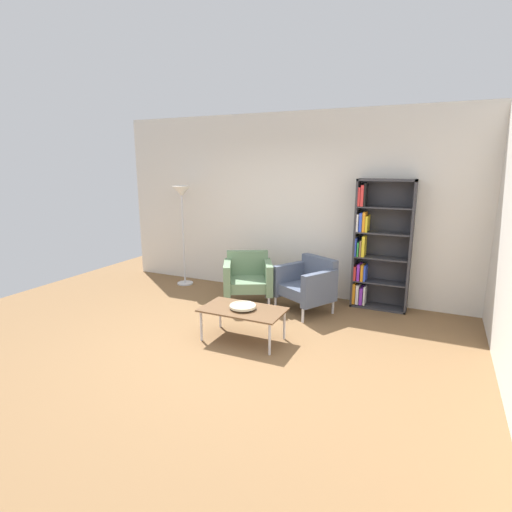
{
  "coord_description": "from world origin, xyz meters",
  "views": [
    {
      "loc": [
        2.13,
        -3.69,
        2.09
      ],
      "look_at": [
        0.03,
        0.84,
        0.95
      ],
      "focal_mm": 28.03,
      "sensor_mm": 36.0,
      "label": 1
    }
  ],
  "objects_px": {
    "decorative_bowl": "(243,306)",
    "floor_lamp_torchiere": "(182,203)",
    "armchair_by_bookshelf": "(248,277)",
    "coffee_table_low": "(243,311)",
    "armchair_corner_red": "(308,284)",
    "bookshelf_tall": "(377,247)"
  },
  "relations": [
    {
      "from": "bookshelf_tall",
      "to": "floor_lamp_torchiere",
      "type": "distance_m",
      "value": 3.31
    },
    {
      "from": "bookshelf_tall",
      "to": "armchair_corner_red",
      "type": "distance_m",
      "value": 1.16
    },
    {
      "from": "coffee_table_low",
      "to": "armchair_corner_red",
      "type": "xyz_separation_m",
      "value": [
        0.4,
        1.29,
        0.05
      ]
    },
    {
      "from": "coffee_table_low",
      "to": "floor_lamp_torchiere",
      "type": "relative_size",
      "value": 0.57
    },
    {
      "from": "decorative_bowl",
      "to": "floor_lamp_torchiere",
      "type": "relative_size",
      "value": 0.18
    },
    {
      "from": "decorative_bowl",
      "to": "armchair_by_bookshelf",
      "type": "relative_size",
      "value": 0.35
    },
    {
      "from": "armchair_by_bookshelf",
      "to": "coffee_table_low",
      "type": "bearing_deg",
      "value": -93.81
    },
    {
      "from": "armchair_by_bookshelf",
      "to": "floor_lamp_torchiere",
      "type": "height_order",
      "value": "floor_lamp_torchiere"
    },
    {
      "from": "bookshelf_tall",
      "to": "armchair_by_bookshelf",
      "type": "xyz_separation_m",
      "value": [
        -1.79,
        -0.65,
        -0.51
      ]
    },
    {
      "from": "armchair_by_bookshelf",
      "to": "floor_lamp_torchiere",
      "type": "distance_m",
      "value": 1.85
    },
    {
      "from": "armchair_by_bookshelf",
      "to": "floor_lamp_torchiere",
      "type": "bearing_deg",
      "value": 136.17
    },
    {
      "from": "decorative_bowl",
      "to": "armchair_by_bookshelf",
      "type": "height_order",
      "value": "armchair_by_bookshelf"
    },
    {
      "from": "decorative_bowl",
      "to": "armchair_corner_red",
      "type": "distance_m",
      "value": 1.35
    },
    {
      "from": "bookshelf_tall",
      "to": "decorative_bowl",
      "type": "xyz_separation_m",
      "value": [
        -1.26,
        -1.89,
        -0.49
      ]
    },
    {
      "from": "armchair_corner_red",
      "to": "bookshelf_tall",
      "type": "bearing_deg",
      "value": 64.49
    },
    {
      "from": "coffee_table_low",
      "to": "floor_lamp_torchiere",
      "type": "xyz_separation_m",
      "value": [
        -2.0,
        1.67,
        1.08
      ]
    },
    {
      "from": "decorative_bowl",
      "to": "floor_lamp_torchiere",
      "type": "height_order",
      "value": "floor_lamp_torchiere"
    },
    {
      "from": "decorative_bowl",
      "to": "floor_lamp_torchiere",
      "type": "distance_m",
      "value": 2.8
    },
    {
      "from": "coffee_table_low",
      "to": "armchair_by_bookshelf",
      "type": "distance_m",
      "value": 1.34
    },
    {
      "from": "bookshelf_tall",
      "to": "armchair_corner_red",
      "type": "bearing_deg",
      "value": -144.99
    },
    {
      "from": "decorative_bowl",
      "to": "armchair_corner_red",
      "type": "bearing_deg",
      "value": 72.59
    },
    {
      "from": "decorative_bowl",
      "to": "floor_lamp_torchiere",
      "type": "xyz_separation_m",
      "value": [
        -2.0,
        1.67,
        1.01
      ]
    }
  ]
}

